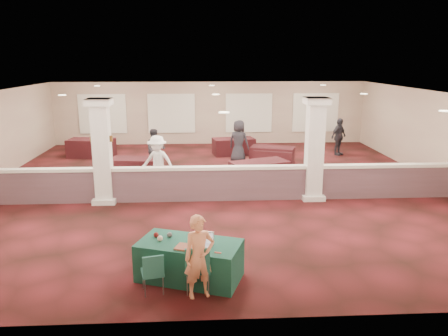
{
  "coord_description": "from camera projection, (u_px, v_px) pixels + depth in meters",
  "views": [
    {
      "loc": [
        -0.52,
        -14.59,
        4.33
      ],
      "look_at": [
        0.16,
        -2.0,
        1.17
      ],
      "focal_mm": 35.0,
      "sensor_mm": 36.0,
      "label": 1
    }
  ],
  "objects": [
    {
      "name": "far_table_front_left",
      "position": [
        135.0,
        168.0,
        16.33
      ],
      "size": [
        1.9,
        1.13,
        0.73
      ],
      "primitive_type": "cube",
      "rotation": [
        0.0,
        0.0,
        -0.13
      ],
      "color": "black",
      "rests_on": "ground"
    },
    {
      "name": "laptop_base",
      "position": [
        204.0,
        245.0,
        8.55
      ],
      "size": [
        0.41,
        0.35,
        0.02
      ],
      "primitive_type": "cube",
      "rotation": [
        0.0,
        0.0,
        -0.34
      ],
      "color": "#BDBDC1",
      "rests_on": "near_table"
    },
    {
      "name": "wall_back",
      "position": [
        210.0,
        113.0,
        22.57
      ],
      "size": [
        16.0,
        0.04,
        3.2
      ],
      "primitive_type": "cube",
      "color": "gray",
      "rests_on": "ground"
    },
    {
      "name": "column_left",
      "position": [
        102.0,
        151.0,
        13.18
      ],
      "size": [
        0.72,
        0.72,
        3.2
      ],
      "color": "beige",
      "rests_on": "ground"
    },
    {
      "name": "far_table_back_right",
      "position": [
        272.0,
        155.0,
        18.44
      ],
      "size": [
        2.0,
        1.45,
        0.73
      ],
      "primitive_type": "cube",
      "rotation": [
        0.0,
        0.0,
        -0.34
      ],
      "color": "black",
      "rests_on": "ground"
    },
    {
      "name": "conf_chair_side",
      "position": [
        153.0,
        270.0,
        8.16
      ],
      "size": [
        0.49,
        0.5,
        0.82
      ],
      "rotation": [
        0.0,
        0.0,
        0.23
      ],
      "color": "#1E5953",
      "rests_on": "ground"
    },
    {
      "name": "yarn_red",
      "position": [
        156.0,
        235.0,
        8.93
      ],
      "size": [
        0.11,
        0.11,
        0.11
      ],
      "primitive_type": "sphere",
      "color": "#5C1214",
      "rests_on": "near_table"
    },
    {
      "name": "knitting",
      "position": [
        187.0,
        247.0,
        8.42
      ],
      "size": [
        0.51,
        0.44,
        0.03
      ],
      "primitive_type": "cube",
      "rotation": [
        0.0,
        0.0,
        -0.34
      ],
      "color": "#AC411B",
      "rests_on": "near_table"
    },
    {
      "name": "scissors",
      "position": [
        218.0,
        253.0,
        8.22
      ],
      "size": [
        0.13,
        0.07,
        0.01
      ],
      "primitive_type": "cube",
      "rotation": [
        0.0,
        0.0,
        -0.34
      ],
      "color": "red",
      "rests_on": "near_table"
    },
    {
      "name": "woman",
      "position": [
        199.0,
        257.0,
        8.02
      ],
      "size": [
        0.66,
        0.53,
        1.59
      ],
      "primitive_type": "imported",
      "rotation": [
        0.0,
        0.0,
        0.29
      ],
      "color": "#FFB26E",
      "rests_on": "ground"
    },
    {
      "name": "attendee_b",
      "position": [
        158.0,
        162.0,
        14.89
      ],
      "size": [
        1.27,
        0.86,
        1.82
      ],
      "primitive_type": "imported",
      "rotation": [
        0.0,
        0.0,
        -0.3
      ],
      "color": "silver",
      "rests_on": "ground"
    },
    {
      "name": "far_table_front_right",
      "position": [
        273.0,
        158.0,
        18.17
      ],
      "size": [
        1.78,
        1.28,
        0.65
      ],
      "primitive_type": "cube",
      "rotation": [
        0.0,
        0.0,
        -0.33
      ],
      "color": "black",
      "rests_on": "ground"
    },
    {
      "name": "far_table_back_left",
      "position": [
        91.0,
        148.0,
        19.76
      ],
      "size": [
        2.14,
        1.3,
        0.82
      ],
      "primitive_type": "cube",
      "rotation": [
        0.0,
        0.0,
        -0.15
      ],
      "color": "black",
      "rests_on": "ground"
    },
    {
      "name": "column_right",
      "position": [
        314.0,
        148.0,
        13.52
      ],
      "size": [
        0.72,
        0.72,
        3.2
      ],
      "color": "beige",
      "rests_on": "ground"
    },
    {
      "name": "yarn_grey",
      "position": [
        170.0,
        235.0,
        8.92
      ],
      "size": [
        0.11,
        0.11,
        0.11
      ],
      "primitive_type": "sphere",
      "color": "#4B4B50",
      "rests_on": "near_table"
    },
    {
      "name": "attendee_a",
      "position": [
        155.0,
        150.0,
        17.3
      ],
      "size": [
        0.9,
        0.69,
        1.65
      ],
      "primitive_type": "imported",
      "rotation": [
        0.0,
        0.0,
        0.35
      ],
      "color": "black",
      "rests_on": "ground"
    },
    {
      "name": "partition_wall",
      "position": [
        218.0,
        183.0,
        13.62
      ],
      "size": [
        15.6,
        0.28,
        1.1
      ],
      "color": "#51373C",
      "rests_on": "ground"
    },
    {
      "name": "ceiling",
      "position": [
        216.0,
        94.0,
        14.43
      ],
      "size": [
        16.0,
        16.0,
        0.02
      ],
      "primitive_type": "cube",
      "color": "white",
      "rests_on": "wall_back"
    },
    {
      "name": "attendee_c",
      "position": [
        339.0,
        137.0,
        20.02
      ],
      "size": [
        1.08,
        0.99,
        1.71
      ],
      "primitive_type": "imported",
      "rotation": [
        0.0,
        0.0,
        0.66
      ],
      "color": "black",
      "rests_on": "ground"
    },
    {
      "name": "wall_front",
      "position": [
        234.0,
        232.0,
        7.08
      ],
      "size": [
        16.0,
        0.04,
        3.2
      ],
      "primitive_type": "cube",
      "color": "gray",
      "rests_on": "ground"
    },
    {
      "name": "far_table_front_center",
      "position": [
        259.0,
        173.0,
        15.49
      ],
      "size": [
        2.24,
        1.68,
        0.81
      ],
      "primitive_type": "cube",
      "rotation": [
        0.0,
        0.0,
        0.38
      ],
      "color": "black",
      "rests_on": "ground"
    },
    {
      "name": "ground",
      "position": [
        216.0,
        187.0,
        15.21
      ],
      "size": [
        16.0,
        16.0,
        0.0
      ],
      "primitive_type": "plane",
      "color": "#4B1216",
      "rests_on": "ground"
    },
    {
      "name": "sconce_right",
      "position": [
        111.0,
        139.0,
        13.1
      ],
      "size": [
        0.12,
        0.12,
        0.18
      ],
      "color": "brown",
      "rests_on": "column_left"
    },
    {
      "name": "near_table",
      "position": [
        190.0,
        260.0,
        8.78
      ],
      "size": [
        2.24,
        1.63,
        0.78
      ],
      "primitive_type": "cube",
      "rotation": [
        0.0,
        0.0,
        -0.34
      ],
      "color": "#113E31",
      "rests_on": "ground"
    },
    {
      "name": "sconce_left",
      "position": [
        92.0,
        139.0,
        13.07
      ],
      "size": [
        0.12,
        0.12,
        0.18
      ],
      "color": "brown",
      "rests_on": "column_left"
    },
    {
      "name": "far_table_back_center",
      "position": [
        234.0,
        146.0,
        20.26
      ],
      "size": [
        2.03,
        1.29,
        0.76
      ],
      "primitive_type": "cube",
      "rotation": [
        0.0,
        0.0,
        0.2
      ],
      "color": "black",
      "rests_on": "ground"
    },
    {
      "name": "attendee_d",
      "position": [
        239.0,
        142.0,
        18.52
      ],
      "size": [
        1.03,
        0.87,
        1.83
      ],
      "primitive_type": "imported",
      "rotation": [
        0.0,
        0.0,
        2.63
      ],
      "color": "black",
      "rests_on": "ground"
    },
    {
      "name": "laptop_screen",
      "position": [
        205.0,
        237.0,
        8.63
      ],
      "size": [
        0.33,
        0.13,
        0.23
      ],
      "primitive_type": "cube",
      "rotation": [
        0.0,
        0.0,
        -0.34
      ],
      "color": "#BDBDC1",
      "rests_on": "near_table"
    },
    {
      "name": "yarn_cream",
      "position": [
        160.0,
        238.0,
        8.74
      ],
      "size": [
        0.12,
        0.12,
        0.12
      ],
      "primitive_type": "sphere",
      "color": "beige",
      "rests_on": "near_table"
    },
    {
      "name": "conf_chair_main",
      "position": [
        198.0,
        265.0,
        8.17
      ],
      "size": [
        0.49,
        0.5,
        0.97
      ],
      "rotation": [
        0.0,
        0.0,
        -0.02
      ],
      "color": "#1E5953",
      "rests_on": "ground"
    },
    {
      "name": "wall_right",
      "position": [
        444.0,
        139.0,
        15.25
      ],
      "size": [
        0.04,
        16.0,
        3.2
      ],
      "primitive_type": "cube",
      "color": "gray",
      "rests_on": "ground"
    },
    {
      "name": "screen_glow",
      "position": [
        205.0,
        237.0,
        8.63
      ],
      "size": [
        0.3,
        0.11,
        0.2
      ],
      "primitive_type": "cube",
      "rotation": [
        0.0,
        0.0,
        -0.34
      ],
      "color": "silver",
      "rests_on": "near_table"
    }
  ]
}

